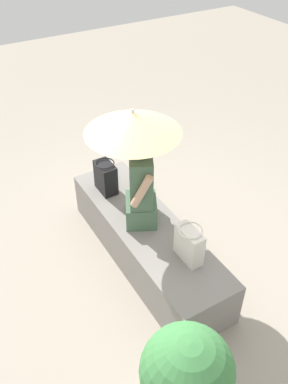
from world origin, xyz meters
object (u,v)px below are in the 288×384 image
at_px(handbag_black, 106,177).
at_px(planter_near, 186,383).
at_px(person_seated, 141,186).
at_px(tote_bag_canvas, 189,244).
at_px(parasol, 133,122).

bearing_deg(handbag_black, planter_near, -12.61).
bearing_deg(handbag_black, person_seated, 8.57).
distance_m(person_seated, tote_bag_canvas, 0.67).
xyz_separation_m(person_seated, handbag_black, (-0.56, -0.08, -0.22)).
xyz_separation_m(parasol, planter_near, (1.50, -0.47, -1.04)).
bearing_deg(parasol, person_seated, 102.77).
relative_size(parasol, planter_near, 1.27).
height_order(person_seated, tote_bag_canvas, person_seated).
distance_m(person_seated, parasol, 0.67).
distance_m(person_seated, planter_near, 1.65).
relative_size(person_seated, handbag_black, 2.67).
height_order(handbag_black, tote_bag_canvas, handbag_black).
relative_size(handbag_black, tote_bag_canvas, 1.04).
bearing_deg(planter_near, parasol, 162.59).
bearing_deg(parasol, handbag_black, -179.51).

